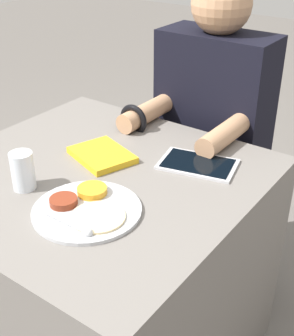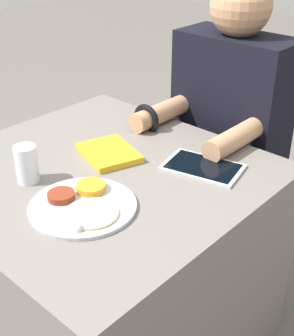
# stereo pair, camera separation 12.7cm
# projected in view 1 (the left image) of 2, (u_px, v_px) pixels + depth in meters

# --- Properties ---
(dining_table) EXTENTS (0.91, 0.88, 0.75)m
(dining_table) POSITION_uv_depth(u_px,v_px,m) (100.00, 270.00, 1.55)
(dining_table) COLOR slate
(dining_table) RESTS_ON ground_plane
(thali_tray) EXTENTS (0.28, 0.28, 0.03)m
(thali_tray) POSITION_uv_depth(u_px,v_px,m) (86.00, 208.00, 1.19)
(thali_tray) COLOR #B7BABF
(thali_tray) RESTS_ON dining_table
(red_notebook) EXTENTS (0.23, 0.20, 0.02)m
(red_notebook) POSITION_uv_depth(u_px,v_px,m) (102.00, 155.00, 1.44)
(red_notebook) COLOR silver
(red_notebook) RESTS_ON dining_table
(tablet_device) EXTENTS (0.25, 0.19, 0.01)m
(tablet_device) POSITION_uv_depth(u_px,v_px,m) (198.00, 164.00, 1.40)
(tablet_device) COLOR #B7B7BC
(tablet_device) RESTS_ON dining_table
(person_diner) EXTENTS (0.42, 0.46, 1.25)m
(person_diner) POSITION_uv_depth(u_px,v_px,m) (210.00, 151.00, 1.83)
(person_diner) COLOR black
(person_diner) RESTS_ON ground_plane
(drinking_glass) EXTENTS (0.06, 0.06, 0.11)m
(drinking_glass) POSITION_uv_depth(u_px,v_px,m) (23.00, 171.00, 1.27)
(drinking_glass) COLOR silver
(drinking_glass) RESTS_ON dining_table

